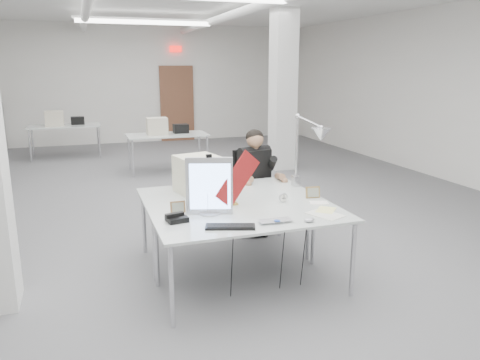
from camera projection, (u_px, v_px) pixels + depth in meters
The scene contains 22 objects.
room_shell at pixel (190, 95), 6.51m from camera, with size 10.04×14.04×3.24m.
desk_main at pixel (253, 217), 4.30m from camera, with size 1.80×0.90×0.03m, color silver.
desk_second at pixel (224, 193), 5.13m from camera, with size 1.80×0.90×0.03m, color silver.
bg_desk_a at pixel (167, 135), 9.42m from camera, with size 1.60×0.80×0.03m, color silver.
bg_desk_b at pixel (64, 126), 10.82m from camera, with size 1.60×0.80×0.03m, color silver.
office_chair at pixel (253, 196), 5.95m from camera, with size 0.47×0.47×0.96m, color black, non-canonical shape.
seated_person at pixel (255, 165), 5.80m from camera, with size 0.52×0.65×0.97m, color black, non-canonical shape.
monitor at pixel (209, 186), 4.29m from camera, with size 0.43×0.04×0.53m, color #BBBBC0.
pennant at pixel (238, 179), 4.33m from camera, with size 0.52×0.01×0.22m, color maroon.
keyboard at pixel (230, 227), 3.98m from camera, with size 0.42×0.14×0.02m, color black.
laptop at pixel (277, 223), 4.08m from camera, with size 0.30×0.19×0.02m, color #B8B7BC.
mouse at pixel (309, 220), 4.12m from camera, with size 0.10×0.06×0.04m, color #B1B1B6.
bankers_lamp at pixel (229, 188), 4.61m from camera, with size 0.30×0.12×0.34m, color #B79039, non-canonical shape.
desk_phone at pixel (177, 219), 4.14m from camera, with size 0.18×0.16×0.04m, color black.
picture_frame_left at pixel (178, 207), 4.38m from camera, with size 0.14×0.01×0.11m, color olive.
picture_frame_right at pixel (313, 192), 4.87m from camera, with size 0.15×0.01×0.12m, color #9C7B43.
desk_clock at pixel (283, 197), 4.72m from camera, with size 0.09×0.09×0.03m, color #A3A3A7.
paper_stack_a at pixel (325, 214), 4.33m from camera, with size 0.22×0.32×0.01m, color silver.
paper_stack_b at pixel (326, 210), 4.45m from camera, with size 0.16×0.22×0.01m, color #FAF795.
paper_stack_c at pixel (319, 203), 4.70m from camera, with size 0.18×0.13×0.01m, color white.
beige_monitor at pixel (197, 174), 5.06m from camera, with size 0.42×0.40×0.40m, color beige.
architect_lamp at pixel (307, 155), 5.04m from camera, with size 0.22×0.63×0.82m, color #B4B4B8, non-canonical shape.
Camera 1 is at (-1.43, -6.34, 2.10)m, focal length 35.00 mm.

